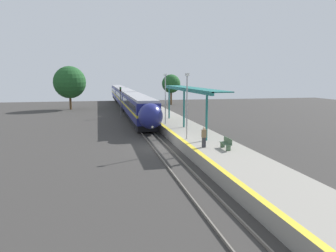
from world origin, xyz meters
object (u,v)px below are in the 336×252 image
at_px(platform_bench, 226,143).
at_px(lamppost_mid, 165,96).
at_px(railway_signal, 121,99).
at_px(lamppost_near, 187,102).
at_px(train, 126,98).
at_px(person_waiting, 204,137).

distance_m(platform_bench, lamppost_mid, 14.70).
relative_size(railway_signal, lamppost_mid, 0.82).
xyz_separation_m(platform_bench, railway_signal, (-6.19, 29.57, 1.49)).
bearing_deg(lamppost_near, train, 93.31).
bearing_deg(railway_signal, lamppost_mid, -74.56).
relative_size(platform_bench, railway_signal, 0.33).
xyz_separation_m(train, person_waiting, (2.67, -42.44, -0.40)).
relative_size(person_waiting, railway_signal, 0.34).
bearing_deg(platform_bench, person_waiting, 147.92).
distance_m(platform_bench, railway_signal, 30.25).
xyz_separation_m(person_waiting, lamppost_mid, (-0.42, 13.31, 2.50)).
bearing_deg(person_waiting, train, 93.60).
height_order(platform_bench, person_waiting, person_waiting).
height_order(train, person_waiting, train).
bearing_deg(platform_bench, railway_signal, 101.82).
bearing_deg(train, railway_signal, -98.16).
bearing_deg(train, person_waiting, -86.40).
distance_m(person_waiting, railway_signal, 29.00).
distance_m(railway_signal, lamppost_mid, 15.93).
relative_size(person_waiting, lamppost_near, 0.28).
distance_m(train, person_waiting, 42.52).
bearing_deg(lamppost_mid, platform_bench, -82.16).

